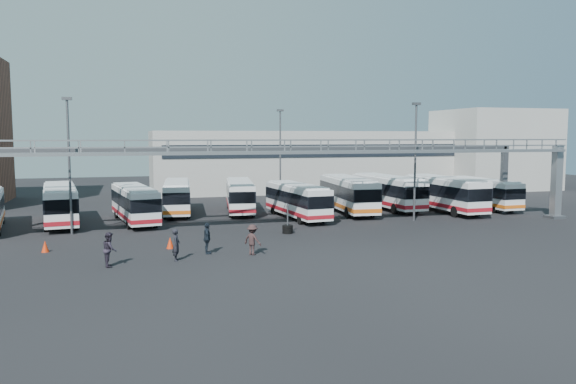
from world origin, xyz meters
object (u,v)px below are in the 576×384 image
object	(u,v)px
light_pole_left	(69,158)
bus_9	(482,192)
bus_7	(387,191)
pedestrian_a	(176,245)
bus_5	(297,199)
pedestrian_d	(207,238)
cone_left	(45,246)
pedestrian_c	(253,240)
tire_stack	(288,228)
bus_4	(240,195)
light_pole_back	(280,151)
bus_1	(60,203)
pedestrian_b	(110,249)
bus_6	(348,193)
bus_8	(444,193)
light_pole_mid	(415,155)
bus_2	(135,203)
cone_right	(170,243)
bus_3	(177,196)

from	to	relation	value
light_pole_left	bus_9	distance (m)	39.25
bus_7	pedestrian_a	bearing A→B (deg)	-144.58
bus_5	pedestrian_d	size ratio (longest dim) A/B	5.29
cone_left	pedestrian_c	bearing A→B (deg)	-19.46
light_pole_left	tire_stack	world-z (taller)	light_pole_left
bus_4	bus_7	world-z (taller)	bus_7
light_pole_back	bus_9	bearing A→B (deg)	-26.32
cone_left	tire_stack	xyz separation A→B (m)	(16.73, 2.43, 0.02)
bus_4	pedestrian_a	distance (m)	21.22
light_pole_left	tire_stack	size ratio (longest dim) A/B	4.45
bus_1	tire_stack	xyz separation A→B (m)	(17.06, -9.35, -1.43)
pedestrian_b	tire_stack	distance (m)	14.80
bus_9	pedestrian_b	bearing A→B (deg)	-156.70
bus_6	pedestrian_a	xyz separation A→B (m)	(-17.69, -16.88, -0.94)
bus_4	tire_stack	world-z (taller)	bus_4
pedestrian_b	tire_stack	xyz separation A→B (m)	(12.64, 7.67, -0.59)
bus_4	pedestrian_c	xyz separation A→B (m)	(-2.98, -19.41, -0.77)
bus_4	bus_8	bearing A→B (deg)	-6.08
light_pole_mid	bus_6	world-z (taller)	light_pole_mid
light_pole_back	bus_6	distance (m)	10.24
cone_left	bus_2	bearing A→B (deg)	62.96
bus_4	pedestrian_b	world-z (taller)	bus_4
bus_6	pedestrian_b	bearing A→B (deg)	-136.81
light_pole_mid	bus_5	bearing A→B (deg)	155.75
light_pole_left	bus_1	bearing A→B (deg)	104.20
bus_1	cone_right	size ratio (longest dim) A/B	14.31
light_pole_mid	pedestrian_b	world-z (taller)	light_pole_mid
bus_1	light_pole_back	bearing A→B (deg)	15.05
bus_5	pedestrian_c	xyz separation A→B (m)	(-7.14, -14.10, -0.77)
bus_3	bus_5	xyz separation A→B (m)	(10.07, -6.05, -0.00)
pedestrian_d	cone_right	size ratio (longest dim) A/B	2.55
cone_left	bus_8	bearing A→B (deg)	16.10
bus_3	bus_5	world-z (taller)	bus_3
pedestrian_a	cone_left	size ratio (longest dim) A/B	2.58
bus_7	pedestrian_a	world-z (taller)	bus_7
bus_8	cone_left	distance (m)	36.18
bus_7	light_pole_back	bearing A→B (deg)	138.89
pedestrian_b	bus_9	bearing A→B (deg)	-68.75
light_pole_back	bus_3	size ratio (longest dim) A/B	0.98
pedestrian_c	bus_1	bearing A→B (deg)	-1.89
light_pole_back	bus_3	bearing A→B (deg)	-157.51
bus_4	bus_6	world-z (taller)	bus_6
bus_5	tire_stack	size ratio (longest dim) A/B	4.54
bus_5	bus_6	xyz separation A→B (m)	(5.87, 2.42, 0.18)
bus_5	pedestrian_d	bearing A→B (deg)	-132.51
bus_1	tire_stack	bearing A→B (deg)	-35.79
bus_1	bus_5	distance (m)	20.10
bus_1	pedestrian_c	world-z (taller)	bus_1
cone_left	cone_right	world-z (taller)	cone_right
bus_8	cone_left	world-z (taller)	bus_8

